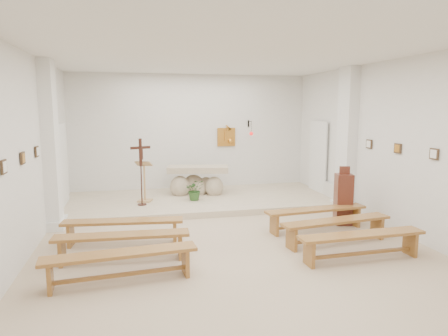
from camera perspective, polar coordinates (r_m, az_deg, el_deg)
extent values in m
cube|color=#C3A88D|center=(7.45, 1.22, -11.24)|extent=(7.00, 10.00, 0.00)
cube|color=silver|center=(7.06, -27.37, 1.31)|extent=(0.02, 10.00, 3.50)
cube|color=silver|center=(8.60, 24.47, 2.64)|extent=(0.02, 10.00, 3.50)
cube|color=silver|center=(11.93, -4.64, 4.84)|extent=(7.00, 0.02, 3.50)
cube|color=silver|center=(7.07, 1.31, 16.42)|extent=(7.00, 10.00, 0.02)
cube|color=beige|center=(10.72, -3.37, -4.64)|extent=(6.98, 3.00, 0.15)
cube|color=white|center=(8.98, -23.50, 2.92)|extent=(0.26, 0.55, 3.50)
cube|color=white|center=(10.19, 17.12, 3.85)|extent=(0.26, 0.55, 3.50)
cube|color=#C9862F|center=(12.11, 0.32, 4.45)|extent=(0.55, 0.04, 0.55)
cube|color=black|center=(12.27, 3.52, 6.36)|extent=(0.04, 0.02, 0.20)
cylinder|color=black|center=(12.13, 3.72, 6.66)|extent=(0.02, 0.30, 0.02)
cylinder|color=black|center=(11.99, 3.92, 5.83)|extent=(0.01, 0.01, 0.34)
sphere|color=red|center=(12.00, 3.91, 4.92)|extent=(0.11, 0.11, 0.11)
cube|color=#402D1C|center=(6.30, -28.95, 0.14)|extent=(0.03, 0.20, 0.20)
cube|color=#402D1C|center=(7.25, -26.81, 1.28)|extent=(0.03, 0.20, 0.20)
cube|color=#402D1C|center=(8.22, -25.18, 2.15)|extent=(0.03, 0.20, 0.20)
cube|color=#402D1C|center=(7.97, 27.81, 1.79)|extent=(0.03, 0.20, 0.20)
cube|color=#402D1C|center=(8.75, 23.56, 2.59)|extent=(0.03, 0.20, 0.20)
cube|color=#402D1C|center=(9.56, 20.02, 3.24)|extent=(0.03, 0.20, 0.20)
cube|color=silver|center=(9.91, -22.61, -5.24)|extent=(0.10, 0.85, 0.52)
cube|color=silver|center=(11.03, 15.23, -3.51)|extent=(0.10, 0.85, 0.52)
ellipsoid|color=#C3B195|center=(11.02, -6.32, -2.69)|extent=(0.54, 0.46, 0.61)
ellipsoid|color=#C3B195|center=(11.01, -1.41, -2.73)|extent=(0.50, 0.43, 0.57)
ellipsoid|color=#C3B195|center=(11.28, -4.38, -2.32)|extent=(0.57, 0.49, 0.54)
ellipsoid|color=#C3B195|center=(11.25, -2.55, -2.57)|extent=(0.47, 0.40, 0.50)
ellipsoid|color=#C3B195|center=(11.09, -3.50, -2.91)|extent=(0.39, 0.34, 0.47)
cube|color=#C3B195|center=(11.04, -3.75, -0.15)|extent=(1.75, 0.97, 0.16)
cube|color=tan|center=(10.47, -11.21, -4.59)|extent=(0.41, 0.41, 0.04)
cylinder|color=tan|center=(10.37, -11.28, -2.19)|extent=(0.05, 0.05, 0.93)
cube|color=tan|center=(10.27, -11.40, 0.59)|extent=(0.46, 0.39, 0.15)
cube|color=white|center=(10.23, -11.47, 0.82)|extent=(0.39, 0.32, 0.12)
cylinder|color=#341810|center=(10.10, -11.62, -5.12)|extent=(0.22, 0.22, 0.03)
cylinder|color=#341810|center=(9.99, -11.70, -2.43)|extent=(0.03, 0.03, 0.99)
cube|color=#341810|center=(9.87, -11.85, 2.19)|extent=(0.07, 0.06, 0.68)
cube|color=#341810|center=(9.86, -11.87, 2.86)|extent=(0.48, 0.21, 0.06)
cube|color=#341810|center=(9.85, -11.78, 2.02)|extent=(0.10, 0.06, 0.29)
imported|color=#2A5220|center=(10.37, -4.17, -3.13)|extent=(0.49, 0.43, 0.54)
cube|color=#552918|center=(9.10, 16.67, -4.29)|extent=(0.41, 0.41, 1.11)
cube|color=#552918|center=(8.98, 16.85, -0.33)|extent=(0.23, 0.10, 0.18)
cube|color=brown|center=(7.70, -14.23, -7.40)|extent=(2.23, 0.62, 0.05)
cube|color=brown|center=(7.96, -21.06, -8.92)|extent=(0.10, 0.33, 0.42)
cube|color=brown|center=(7.68, -7.03, -9.02)|extent=(0.10, 0.33, 0.42)
cube|color=brown|center=(7.79, -14.15, -9.67)|extent=(1.85, 0.29, 0.05)
cube|color=brown|center=(8.52, 13.05, -5.79)|extent=(2.23, 0.56, 0.05)
cube|color=brown|center=(8.14, 7.19, -8.01)|extent=(0.09, 0.33, 0.42)
cube|color=brown|center=(9.10, 18.16, -6.58)|extent=(0.09, 0.33, 0.42)
cube|color=brown|center=(8.61, 12.97, -7.87)|extent=(1.85, 0.24, 0.05)
cube|color=brown|center=(6.88, -14.38, -9.33)|extent=(2.23, 0.49, 0.05)
cube|color=brown|center=(7.10, -22.13, -11.09)|extent=(0.08, 0.32, 0.42)
cube|color=brown|center=(6.93, -6.29, -10.98)|extent=(0.08, 0.32, 0.42)
cube|color=brown|center=(6.99, -14.28, -11.84)|extent=(1.86, 0.18, 0.05)
cube|color=brown|center=(7.79, 15.80, -7.26)|extent=(2.24, 0.64, 0.05)
cube|color=brown|center=(7.35, 9.63, -9.89)|extent=(0.10, 0.33, 0.42)
cube|color=brown|center=(8.44, 21.01, -7.92)|extent=(0.10, 0.33, 0.42)
cube|color=brown|center=(7.89, 15.70, -9.51)|extent=(1.85, 0.30, 0.05)
cube|color=brown|center=(6.08, -14.56, -11.77)|extent=(2.23, 0.54, 0.05)
cube|color=brown|center=(6.19, -23.59, -14.14)|extent=(0.09, 0.33, 0.42)
cube|color=brown|center=(6.27, -5.52, -13.12)|extent=(0.09, 0.33, 0.42)
cube|color=brown|center=(6.19, -14.45, -14.56)|extent=(1.86, 0.22, 0.05)
cube|color=brown|center=(7.09, 19.13, -9.00)|extent=(2.22, 0.41, 0.05)
cube|color=brown|center=(6.70, 12.07, -11.82)|extent=(0.07, 0.32, 0.42)
cube|color=brown|center=(7.71, 25.05, -9.72)|extent=(0.07, 0.32, 0.42)
cube|color=brown|center=(7.19, 19.00, -11.44)|extent=(1.86, 0.11, 0.05)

